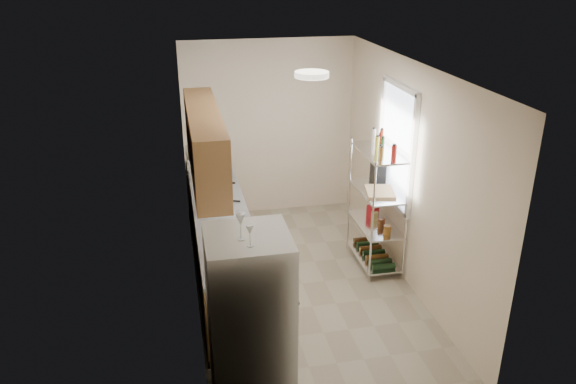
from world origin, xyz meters
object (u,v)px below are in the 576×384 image
object	(u,v)px
refrigerator	(250,323)
cutting_board	(380,192)
rice_cooker	(218,201)
frying_pan_large	(215,199)
espresso_machine	(378,169)

from	to	relation	value
refrigerator	cutting_board	xyz separation A→B (m)	(1.87, 2.00, 0.21)
refrigerator	cutting_board	world-z (taller)	refrigerator
rice_cooker	cutting_board	distance (m)	1.94
rice_cooker	frying_pan_large	size ratio (longest dim) A/B	0.95
refrigerator	rice_cooker	bearing A→B (deg)	91.66
espresso_machine	cutting_board	bearing A→B (deg)	-97.44
frying_pan_large	cutting_board	world-z (taller)	cutting_board
rice_cooker	cutting_board	xyz separation A→B (m)	(1.93, -0.14, 0.02)
cutting_board	espresso_machine	distance (m)	0.45
frying_pan_large	cutting_board	bearing A→B (deg)	10.03
refrigerator	espresso_machine	size ratio (longest dim) A/B	5.73
refrigerator	espresso_machine	world-z (taller)	refrigerator
refrigerator	cutting_board	bearing A→B (deg)	46.89
frying_pan_large	espresso_machine	bearing A→B (deg)	21.88
refrigerator	frying_pan_large	bearing A→B (deg)	91.89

